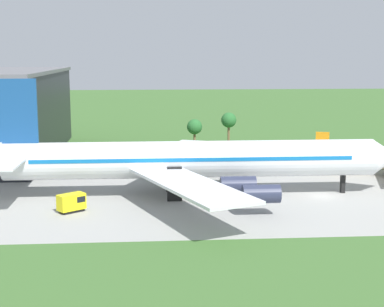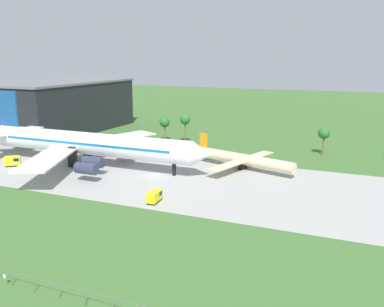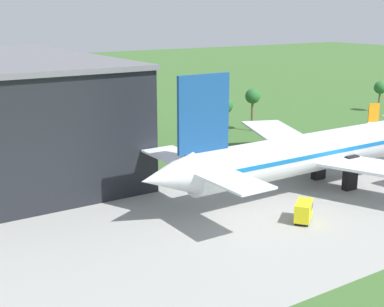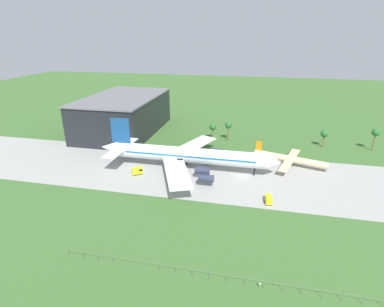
# 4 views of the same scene
# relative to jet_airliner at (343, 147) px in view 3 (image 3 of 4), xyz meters

# --- Properties ---
(jet_airliner) EXTENTS (75.39, 57.79, 19.95)m
(jet_airliner) POSITION_rel_jet_airliner_xyz_m (0.00, 0.00, 0.00)
(jet_airliner) COLOR white
(jet_airliner) RESTS_ON ground_plane
(baggage_tug) EXTENTS (4.48, 4.10, 2.84)m
(baggage_tug) POSITION_rel_jet_airliner_xyz_m (-17.78, -9.22, -4.69)
(baggage_tug) COLOR black
(baggage_tug) RESTS_ON ground_plane
(palm_tree_row) EXTENTS (80.90, 3.60, 10.95)m
(palm_tree_row) POSITION_rel_jet_airliner_xyz_m (40.06, 39.50, 1.45)
(palm_tree_row) COLOR brown
(palm_tree_row) RESTS_ON ground_plane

